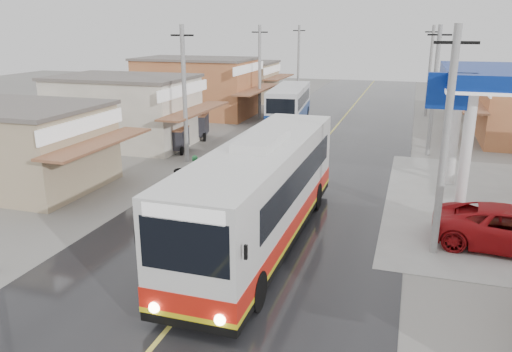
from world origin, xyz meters
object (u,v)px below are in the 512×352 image
object	(u,v)px
coach_bus	(263,192)
cyclist	(197,182)
tyre_stack	(181,173)
second_bus	(289,104)
tricycle_far	(197,124)
tricycle_near	(176,138)

from	to	relation	value
coach_bus	cyclist	size ratio (longest dim) A/B	6.37
cyclist	tyre_stack	world-z (taller)	cyclist
second_bus	cyclist	xyz separation A→B (m)	(0.23, -19.31, -0.98)
coach_bus	tyre_stack	size ratio (longest dim) A/B	17.00
coach_bus	tricycle_far	distance (m)	18.82
coach_bus	tricycle_near	size ratio (longest dim) A/B	6.33
tricycle_near	tyre_stack	size ratio (longest dim) A/B	2.68
second_bus	cyclist	size ratio (longest dim) A/B	4.55
coach_bus	second_bus	world-z (taller)	coach_bus
coach_bus	tyre_stack	world-z (taller)	coach_bus
cyclist	tricycle_near	size ratio (longest dim) A/B	0.99
coach_bus	tricycle_far	bearing A→B (deg)	121.86
second_bus	tyre_stack	distance (m)	16.76
tricycle_near	tyre_stack	xyz separation A→B (m)	(2.71, -5.02, -0.70)
tricycle_far	tyre_stack	distance (m)	9.67
coach_bus	second_bus	xyz separation A→B (m)	(-4.78, 23.47, -0.33)
tricycle_near	coach_bus	bearing A→B (deg)	-61.61
second_bus	tricycle_far	world-z (taller)	second_bus
coach_bus	tricycle_far	size ratio (longest dim) A/B	5.23
cyclist	tricycle_far	bearing A→B (deg)	109.86
coach_bus	second_bus	distance (m)	23.96
cyclist	tricycle_far	world-z (taller)	cyclist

